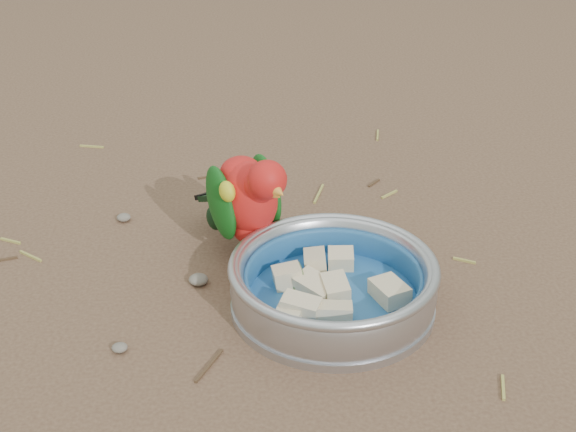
{
  "coord_description": "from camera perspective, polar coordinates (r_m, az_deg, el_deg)",
  "views": [
    {
      "loc": [
        -0.14,
        -0.81,
        0.54
      ],
      "look_at": [
        -0.08,
        0.03,
        0.08
      ],
      "focal_mm": 50.0,
      "sensor_mm": 36.0,
      "label": 1
    }
  ],
  "objects": [
    {
      "name": "ground",
      "position": [
        0.98,
        4.66,
        -4.72
      ],
      "size": [
        60.0,
        60.0,
        0.0
      ],
      "primitive_type": "plane",
      "color": "brown"
    },
    {
      "name": "fruit_wedges",
      "position": [
        0.92,
        3.22,
        -4.93
      ],
      "size": [
        0.14,
        0.14,
        0.03
      ],
      "primitive_type": null,
      "color": "beige",
      "rests_on": "food_bowl"
    },
    {
      "name": "food_bowl",
      "position": [
        0.93,
        3.19,
        -6.11
      ],
      "size": [
        0.24,
        0.24,
        0.02
      ],
      "primitive_type": "cylinder",
      "color": "#B2B2BA",
      "rests_on": "ground"
    },
    {
      "name": "bowl_wall",
      "position": [
        0.91,
        3.24,
        -4.57
      ],
      "size": [
        0.24,
        0.24,
        0.04
      ],
      "primitive_type": null,
      "color": "#B2B2BA",
      "rests_on": "food_bowl"
    },
    {
      "name": "lory_parrot",
      "position": [
        0.99,
        -2.8,
        0.64
      ],
      "size": [
        0.16,
        0.2,
        0.15
      ],
      "primitive_type": null,
      "rotation": [
        0.0,
        0.0,
        -2.65
      ],
      "color": "red",
      "rests_on": "ground"
    },
    {
      "name": "ground_debris",
      "position": [
        1.03,
        6.71,
        -2.8
      ],
      "size": [
        0.9,
        0.8,
        0.01
      ],
      "primitive_type": null,
      "color": "#A49E49",
      "rests_on": "ground"
    }
  ]
}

